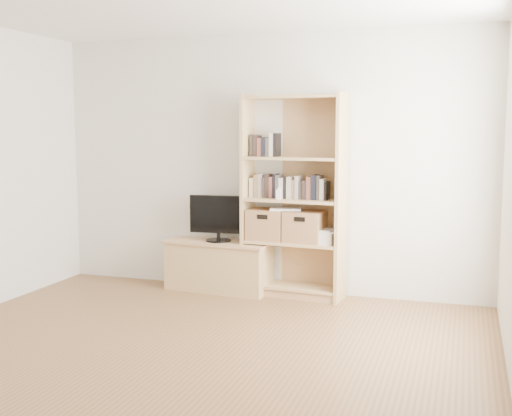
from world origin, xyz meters
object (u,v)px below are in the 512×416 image
at_px(tv_stand, 219,267).
at_px(baby_monitor, 279,194).
at_px(television, 218,219).
at_px(basket_left, 268,224).
at_px(laptop, 286,209).
at_px(bookshelf, 293,196).
at_px(basket_right, 305,227).

relative_size(tv_stand, baby_monitor, 11.07).
bearing_deg(baby_monitor, television, 173.89).
height_order(basket_left, laptop, laptop).
bearing_deg(baby_monitor, laptop, 65.79).
distance_m(tv_stand, laptop, 0.95).
distance_m(bookshelf, baby_monitor, 0.16).
distance_m(basket_left, laptop, 0.25).
height_order(television, laptop, television).
relative_size(bookshelf, basket_left, 5.35).
height_order(tv_stand, baby_monitor, baby_monitor).
distance_m(basket_right, laptop, 0.26).
xyz_separation_m(television, laptop, (0.71, 0.01, 0.13)).
bearing_deg(television, baby_monitor, -11.65).
height_order(tv_stand, basket_left, basket_left).
xyz_separation_m(baby_monitor, laptop, (0.04, 0.09, -0.15)).
bearing_deg(tv_stand, bookshelf, 6.52).
height_order(bookshelf, television, bookshelf).
bearing_deg(bookshelf, laptop, -169.09).
relative_size(tv_stand, laptop, 3.56).
distance_m(tv_stand, basket_left, 0.69).
bearing_deg(tv_stand, laptop, 5.97).
relative_size(basket_left, basket_right, 1.01).
height_order(bookshelf, laptop, bookshelf).
distance_m(baby_monitor, basket_left, 0.37).
bearing_deg(laptop, tv_stand, 168.21).
xyz_separation_m(bookshelf, basket_right, (0.12, -0.01, -0.29)).
relative_size(tv_stand, television, 1.79).
xyz_separation_m(bookshelf, laptop, (-0.07, -0.01, -0.12)).
bearing_deg(tv_stand, television, -175.14).
distance_m(bookshelf, basket_left, 0.39).
bearing_deg(basket_left, bookshelf, 0.53).
height_order(bookshelf, basket_left, bookshelf).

